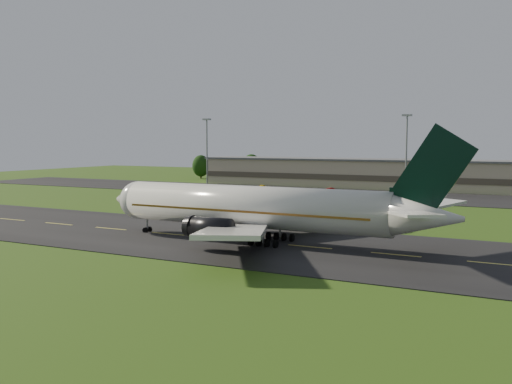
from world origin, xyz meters
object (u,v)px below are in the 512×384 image
at_px(light_mast_centre, 406,144).
at_px(service_vehicle_c, 399,194).
at_px(airliner, 257,208).
at_px(service_vehicle_a, 262,187).
at_px(terminal, 424,175).
at_px(light_mast_west, 207,144).
at_px(service_vehicle_b, 332,190).

height_order(light_mast_centre, service_vehicle_c, light_mast_centre).
relative_size(airliner, service_vehicle_a, 12.23).
bearing_deg(terminal, light_mast_west, -165.24).
bearing_deg(service_vehicle_a, light_mast_west, 147.64).
bearing_deg(service_vehicle_c, light_mast_centre, 123.45).
bearing_deg(light_mast_west, service_vehicle_c, -9.32).
xyz_separation_m(light_mast_centre, service_vehicle_a, (-37.83, -6.86, -11.92)).
distance_m(airliner, service_vehicle_a, 81.74).
distance_m(airliner, service_vehicle_c, 70.18).
relative_size(light_mast_west, light_mast_centre, 1.00).
bearing_deg(airliner, service_vehicle_b, 102.32).
bearing_deg(terminal, service_vehicle_b, -132.96).
distance_m(light_mast_west, service_vehicle_b, 43.79).
xyz_separation_m(airliner, service_vehicle_a, (-36.30, 73.13, -3.85)).
bearing_deg(light_mast_centre, terminal, 85.05).
xyz_separation_m(airliner, light_mast_centre, (1.53, 80.00, 8.08)).
xyz_separation_m(terminal, service_vehicle_b, (-19.57, -21.02, -3.29)).
height_order(light_mast_centre, service_vehicle_b, light_mast_centre).
bearing_deg(light_mast_west, service_vehicle_a, -17.21).
distance_m(airliner, light_mast_west, 99.42).
bearing_deg(service_vehicle_a, light_mast_centre, -4.87).
relative_size(light_mast_west, service_vehicle_b, 5.60).
bearing_deg(airliner, light_mast_west, 126.00).
bearing_deg(terminal, airliner, -91.75).
bearing_deg(light_mast_centre, service_vehicle_b, -165.09).
distance_m(terminal, light_mast_centre, 18.45).
height_order(terminal, service_vehicle_a, terminal).
relative_size(light_mast_centre, service_vehicle_b, 5.60).
height_order(airliner, light_mast_centre, light_mast_centre).
xyz_separation_m(terminal, light_mast_centre, (-1.40, -16.18, 8.75)).
height_order(light_mast_west, service_vehicle_b, light_mast_west).
height_order(service_vehicle_a, service_vehicle_b, service_vehicle_a).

